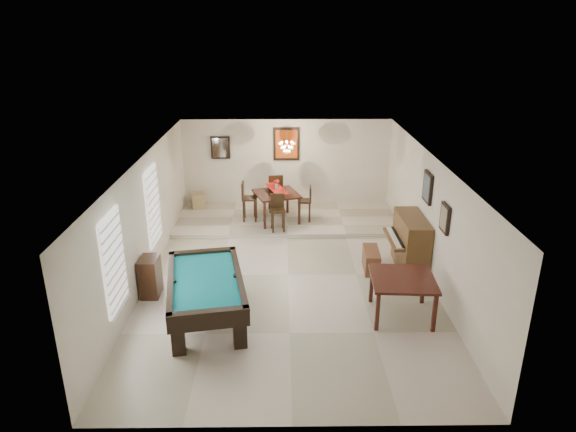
{
  "coord_description": "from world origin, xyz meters",
  "views": [
    {
      "loc": [
        -0.12,
        -10.03,
        5.19
      ],
      "look_at": [
        0.0,
        0.6,
        1.15
      ],
      "focal_mm": 32.0,
      "sensor_mm": 36.0,
      "label": 1
    }
  ],
  "objects_px": {
    "corner_bench": "(198,200)",
    "pool_table": "(206,299)",
    "dining_table": "(277,205)",
    "dining_chair_south": "(278,213)",
    "apothecary_chest": "(150,277)",
    "flower_vase": "(276,184)",
    "upright_piano": "(404,243)",
    "square_table": "(401,297)",
    "chandelier": "(287,143)",
    "piano_bench": "(371,260)",
    "dining_chair_west": "(250,201)",
    "dining_chair_east": "(304,204)",
    "dining_chair_north": "(275,192)"
  },
  "relations": [
    {
      "from": "dining_table",
      "to": "dining_chair_south",
      "type": "relative_size",
      "value": 1.15
    },
    {
      "from": "upright_piano",
      "to": "dining_chair_west",
      "type": "xyz_separation_m",
      "value": [
        -3.57,
        2.71,
        0.05
      ]
    },
    {
      "from": "chandelier",
      "to": "pool_table",
      "type": "bearing_deg",
      "value": -107.18
    },
    {
      "from": "upright_piano",
      "to": "corner_bench",
      "type": "xyz_separation_m",
      "value": [
        -5.14,
        3.77,
        -0.28
      ]
    },
    {
      "from": "flower_vase",
      "to": "dining_chair_north",
      "type": "xyz_separation_m",
      "value": [
        -0.04,
        0.77,
        -0.48
      ]
    },
    {
      "from": "dining_chair_south",
      "to": "dining_chair_west",
      "type": "distance_m",
      "value": 1.07
    },
    {
      "from": "upright_piano",
      "to": "dining_table",
      "type": "height_order",
      "value": "upright_piano"
    },
    {
      "from": "apothecary_chest",
      "to": "corner_bench",
      "type": "distance_m",
      "value": 4.92
    },
    {
      "from": "apothecary_chest",
      "to": "flower_vase",
      "type": "distance_m",
      "value": 4.63
    },
    {
      "from": "apothecary_chest",
      "to": "pool_table",
      "type": "bearing_deg",
      "value": -36.35
    },
    {
      "from": "dining_chair_north",
      "to": "dining_chair_south",
      "type": "bearing_deg",
      "value": 86.99
    },
    {
      "from": "dining_chair_north",
      "to": "dining_table",
      "type": "bearing_deg",
      "value": 86.94
    },
    {
      "from": "square_table",
      "to": "dining_table",
      "type": "relative_size",
      "value": 1.05
    },
    {
      "from": "pool_table",
      "to": "dining_chair_south",
      "type": "height_order",
      "value": "dining_chair_south"
    },
    {
      "from": "dining_chair_west",
      "to": "dining_chair_east",
      "type": "xyz_separation_m",
      "value": [
        1.47,
        -0.04,
        -0.06
      ]
    },
    {
      "from": "dining_chair_south",
      "to": "corner_bench",
      "type": "xyz_separation_m",
      "value": [
        -2.33,
        1.81,
        -0.27
      ]
    },
    {
      "from": "apothecary_chest",
      "to": "dining_table",
      "type": "height_order",
      "value": "dining_table"
    },
    {
      "from": "piano_bench",
      "to": "dining_table",
      "type": "xyz_separation_m",
      "value": [
        -2.13,
        2.75,
        0.34
      ]
    },
    {
      "from": "dining_chair_south",
      "to": "upright_piano",
      "type": "bearing_deg",
      "value": -41.33
    },
    {
      "from": "flower_vase",
      "to": "corner_bench",
      "type": "relative_size",
      "value": 0.55
    },
    {
      "from": "flower_vase",
      "to": "dining_chair_south",
      "type": "relative_size",
      "value": 0.27
    },
    {
      "from": "corner_bench",
      "to": "upright_piano",
      "type": "bearing_deg",
      "value": -36.25
    },
    {
      "from": "flower_vase",
      "to": "dining_chair_west",
      "type": "bearing_deg",
      "value": 177.59
    },
    {
      "from": "flower_vase",
      "to": "chandelier",
      "type": "relative_size",
      "value": 0.42
    },
    {
      "from": "upright_piano",
      "to": "dining_table",
      "type": "xyz_separation_m",
      "value": [
        -2.85,
        2.68,
        -0.03
      ]
    },
    {
      "from": "apothecary_chest",
      "to": "flower_vase",
      "type": "bearing_deg",
      "value": 56.85
    },
    {
      "from": "piano_bench",
      "to": "dining_chair_west",
      "type": "bearing_deg",
      "value": 135.74
    },
    {
      "from": "flower_vase",
      "to": "dining_chair_south",
      "type": "distance_m",
      "value": 0.91
    },
    {
      "from": "piano_bench",
      "to": "corner_bench",
      "type": "distance_m",
      "value": 5.85
    },
    {
      "from": "square_table",
      "to": "flower_vase",
      "type": "relative_size",
      "value": 4.53
    },
    {
      "from": "square_table",
      "to": "chandelier",
      "type": "distance_m",
      "value": 5.61
    },
    {
      "from": "dining_chair_south",
      "to": "dining_chair_east",
      "type": "xyz_separation_m",
      "value": [
        0.71,
        0.71,
        0.0
      ]
    },
    {
      "from": "dining_table",
      "to": "dining_chair_east",
      "type": "bearing_deg",
      "value": -0.88
    },
    {
      "from": "pool_table",
      "to": "dining_chair_east",
      "type": "relative_size",
      "value": 2.55
    },
    {
      "from": "dining_chair_east",
      "to": "dining_chair_south",
      "type": "bearing_deg",
      "value": -42.24
    },
    {
      "from": "pool_table",
      "to": "apothecary_chest",
      "type": "relative_size",
      "value": 3.04
    },
    {
      "from": "apothecary_chest",
      "to": "dining_chair_south",
      "type": "relative_size",
      "value": 0.85
    },
    {
      "from": "pool_table",
      "to": "corner_bench",
      "type": "bearing_deg",
      "value": 89.76
    },
    {
      "from": "apothecary_chest",
      "to": "dining_chair_east",
      "type": "bearing_deg",
      "value": 49.6
    },
    {
      "from": "upright_piano",
      "to": "square_table",
      "type": "bearing_deg",
      "value": -103.72
    },
    {
      "from": "dining_chair_west",
      "to": "dining_chair_east",
      "type": "height_order",
      "value": "dining_chair_west"
    },
    {
      "from": "apothecary_chest",
      "to": "dining_table",
      "type": "bearing_deg",
      "value": 56.85
    },
    {
      "from": "upright_piano",
      "to": "flower_vase",
      "type": "relative_size",
      "value": 5.72
    },
    {
      "from": "corner_bench",
      "to": "pool_table",
      "type": "bearing_deg",
      "value": -79.88
    },
    {
      "from": "square_table",
      "to": "corner_bench",
      "type": "xyz_separation_m",
      "value": [
        -4.66,
        5.77,
        -0.07
      ]
    },
    {
      "from": "dining_chair_west",
      "to": "chandelier",
      "type": "relative_size",
      "value": 1.79
    },
    {
      "from": "square_table",
      "to": "dining_chair_north",
      "type": "relative_size",
      "value": 1.05
    },
    {
      "from": "upright_piano",
      "to": "apothecary_chest",
      "type": "xyz_separation_m",
      "value": [
        -5.35,
        -1.14,
        -0.2
      ]
    },
    {
      "from": "pool_table",
      "to": "dining_table",
      "type": "relative_size",
      "value": 2.24
    },
    {
      "from": "apothecary_chest",
      "to": "dining_chair_east",
      "type": "relative_size",
      "value": 0.84
    }
  ]
}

